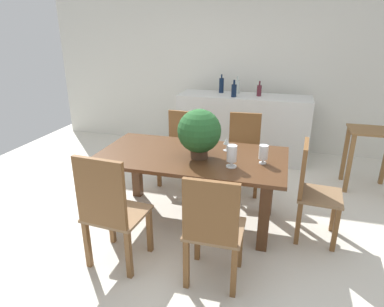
{
  "coord_description": "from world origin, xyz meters",
  "views": [
    {
      "loc": [
        0.88,
        -3.02,
        1.99
      ],
      "look_at": [
        -0.02,
        0.13,
        0.73
      ],
      "focal_mm": 31.38,
      "sensor_mm": 36.0,
      "label": 1
    }
  ],
  "objects": [
    {
      "name": "flower_centerpiece",
      "position": [
        0.09,
        -0.0,
        1.02
      ],
      "size": [
        0.43,
        0.43,
        0.49
      ],
      "color": "#4C3828",
      "rests_on": "dining_table"
    },
    {
      "name": "wine_glass",
      "position": [
        0.32,
        0.27,
        0.85
      ],
      "size": [
        0.07,
        0.07,
        0.14
      ],
      "color": "silver",
      "rests_on": "dining_table"
    },
    {
      "name": "ground_plane",
      "position": [
        0.0,
        0.0,
        0.0
      ],
      "size": [
        7.04,
        7.04,
        0.0
      ],
      "primitive_type": "plane",
      "color": "silver"
    },
    {
      "name": "crystal_vase_right",
      "position": [
        0.72,
        0.02,
        0.86
      ],
      "size": [
        0.09,
        0.09,
        0.18
      ],
      "color": "silver",
      "rests_on": "dining_table"
    },
    {
      "name": "chair_near_right",
      "position": [
        0.43,
        -0.87,
        0.55
      ],
      "size": [
        0.46,
        0.44,
        0.98
      ],
      "rotation": [
        0.0,
        0.0,
        3.16
      ],
      "color": "brown",
      "rests_on": "ground"
    },
    {
      "name": "wine_bottle_green",
      "position": [
        0.48,
        2.06,
        1.08
      ],
      "size": [
        0.07,
        0.07,
        0.22
      ],
      "color": "#511E28",
      "rests_on": "kitchen_counter"
    },
    {
      "name": "crystal_vase_center_near",
      "position": [
        0.45,
        -0.15,
        0.87
      ],
      "size": [
        0.1,
        0.1,
        0.21
      ],
      "color": "silver",
      "rests_on": "dining_table"
    },
    {
      "name": "chair_far_left",
      "position": [
        -0.42,
        0.98,
        0.52
      ],
      "size": [
        0.46,
        0.49,
        0.93
      ],
      "rotation": [
        0.0,
        0.0,
        -0.08
      ],
      "color": "brown",
      "rests_on": "ground"
    },
    {
      "name": "chair_far_right",
      "position": [
        0.42,
        0.98,
        0.54
      ],
      "size": [
        0.46,
        0.47,
        0.97
      ],
      "rotation": [
        0.0,
        0.0,
        0.09
      ],
      "color": "brown",
      "rests_on": "ground"
    },
    {
      "name": "kitchen_counter",
      "position": [
        0.27,
        2.04,
        0.5
      ],
      "size": [
        1.98,
        0.6,
        1.0
      ],
      "primitive_type": "cube",
      "color": "silver",
      "rests_on": "ground"
    },
    {
      "name": "dining_table",
      "position": [
        0.0,
        0.05,
        0.62
      ],
      "size": [
        1.92,
        1.01,
        0.75
      ],
      "color": "#4C2D19",
      "rests_on": "ground"
    },
    {
      "name": "back_wall",
      "position": [
        0.0,
        2.6,
        1.3
      ],
      "size": [
        6.4,
        0.1,
        2.6
      ],
      "primitive_type": "cube",
      "color": "silver",
      "rests_on": "ground"
    },
    {
      "name": "side_table",
      "position": [
        1.96,
        1.38,
        0.56
      ],
      "size": [
        0.57,
        0.46,
        0.79
      ],
      "color": "brown",
      "rests_on": "ground"
    },
    {
      "name": "wine_bottle_clear",
      "position": [
        0.13,
        1.9,
        1.09
      ],
      "size": [
        0.08,
        0.08,
        0.25
      ],
      "color": "#0F1E38",
      "rests_on": "kitchen_counter"
    },
    {
      "name": "chair_foot_end",
      "position": [
        1.19,
        0.06,
        0.54
      ],
      "size": [
        0.43,
        0.45,
        0.97
      ],
      "rotation": [
        0.0,
        0.0,
        1.51
      ],
      "color": "brown",
      "rests_on": "ground"
    },
    {
      "name": "crystal_vase_left",
      "position": [
        -0.1,
        0.39,
        0.87
      ],
      "size": [
        0.1,
        0.1,
        0.21
      ],
      "color": "silver",
      "rests_on": "dining_table"
    },
    {
      "name": "wine_bottle_amber",
      "position": [
        -0.12,
        2.17,
        1.11
      ],
      "size": [
        0.07,
        0.07,
        0.28
      ],
      "color": "#0F1E38",
      "rests_on": "kitchen_counter"
    },
    {
      "name": "wine_bottle_tall",
      "position": [
        0.13,
        2.18,
        1.1
      ],
      "size": [
        0.08,
        0.08,
        0.26
      ],
      "color": "#B2BFB7",
      "rests_on": "kitchen_counter"
    },
    {
      "name": "chair_near_left",
      "position": [
        -0.44,
        -0.88,
        0.58
      ],
      "size": [
        0.51,
        0.48,
        1.05
      ],
      "rotation": [
        0.0,
        0.0,
        3.07
      ],
      "color": "brown",
      "rests_on": "ground"
    }
  ]
}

